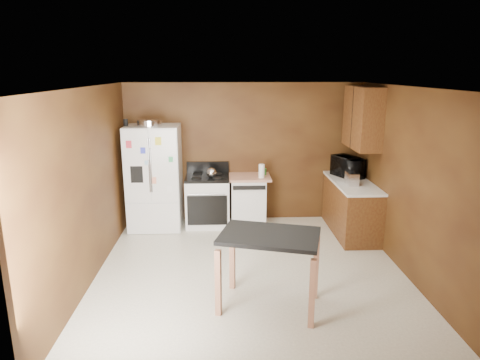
{
  "coord_description": "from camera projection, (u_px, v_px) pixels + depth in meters",
  "views": [
    {
      "loc": [
        -0.37,
        -5.37,
        2.7
      ],
      "look_at": [
        -0.11,
        0.85,
        1.1
      ],
      "focal_mm": 32.0,
      "sensor_mm": 36.0,
      "label": 1
    }
  ],
  "objects": [
    {
      "name": "right_cabinets",
      "position": [
        354.0,
        181.0,
        7.16
      ],
      "size": [
        0.63,
        1.58,
        2.45
      ],
      "color": "brown",
      "rests_on": "ground"
    },
    {
      "name": "microwave",
      "position": [
        348.0,
        168.0,
        7.43
      ],
      "size": [
        0.59,
        0.69,
        0.32
      ],
      "primitive_type": "imported",
      "rotation": [
        0.0,
        0.0,
        1.99
      ],
      "color": "black",
      "rests_on": "right_cabinets"
    },
    {
      "name": "roasting_pan",
      "position": [
        150.0,
        123.0,
        7.13
      ],
      "size": [
        0.42,
        0.42,
        0.1
      ],
      "primitive_type": "cylinder",
      "color": "silver",
      "rests_on": "refrigerator"
    },
    {
      "name": "gas_range",
      "position": [
        208.0,
        200.0,
        7.6
      ],
      "size": [
        0.76,
        0.68,
        1.1
      ],
      "color": "white",
      "rests_on": "ground"
    },
    {
      "name": "pen_cup",
      "position": [
        126.0,
        123.0,
        7.1
      ],
      "size": [
        0.08,
        0.08,
        0.12
      ],
      "primitive_type": "cylinder",
      "color": "black",
      "rests_on": "refrigerator"
    },
    {
      "name": "green_canister",
      "position": [
        263.0,
        172.0,
        7.63
      ],
      "size": [
        0.13,
        0.13,
        0.12
      ],
      "primitive_type": "cylinder",
      "rotation": [
        0.0,
        0.0,
        -0.32
      ],
      "color": "green",
      "rests_on": "dishwasher"
    },
    {
      "name": "toaster",
      "position": [
        352.0,
        179.0,
        6.92
      ],
      "size": [
        0.17,
        0.27,
        0.2
      ],
      "primitive_type": "cube",
      "rotation": [
        0.0,
        0.0,
        -0.01
      ],
      "color": "silver",
      "rests_on": "right_cabinets"
    },
    {
      "name": "floor",
      "position": [
        251.0,
        273.0,
        5.88
      ],
      "size": [
        4.5,
        4.5,
        0.0
      ],
      "primitive_type": "plane",
      "color": "silver",
      "rests_on": "ground"
    },
    {
      "name": "dishwasher",
      "position": [
        248.0,
        200.0,
        7.66
      ],
      "size": [
        0.78,
        0.63,
        0.89
      ],
      "color": "white",
      "rests_on": "ground"
    },
    {
      "name": "wall_back",
      "position": [
        243.0,
        153.0,
        7.75
      ],
      "size": [
        4.2,
        0.0,
        4.2
      ],
      "primitive_type": "plane",
      "rotation": [
        1.57,
        0.0,
        0.0
      ],
      "color": "#573817",
      "rests_on": "ground"
    },
    {
      "name": "paper_towel",
      "position": [
        262.0,
        171.0,
        7.4
      ],
      "size": [
        0.12,
        0.12,
        0.24
      ],
      "primitive_type": "cylinder",
      "rotation": [
        0.0,
        0.0,
        -0.16
      ],
      "color": "white",
      "rests_on": "dishwasher"
    },
    {
      "name": "ceiling",
      "position": [
        252.0,
        87.0,
        5.26
      ],
      "size": [
        4.5,
        4.5,
        0.0
      ],
      "primitive_type": "plane",
      "rotation": [
        3.14,
        0.0,
        0.0
      ],
      "color": "white",
      "rests_on": "ground"
    },
    {
      "name": "refrigerator",
      "position": [
        155.0,
        178.0,
        7.4
      ],
      "size": [
        0.9,
        0.8,
        1.8
      ],
      "color": "white",
      "rests_on": "ground"
    },
    {
      "name": "wall_front",
      "position": [
        270.0,
        259.0,
        3.39
      ],
      "size": [
        4.2,
        0.0,
        4.2
      ],
      "primitive_type": "plane",
      "rotation": [
        -1.57,
        0.0,
        0.0
      ],
      "color": "#573817",
      "rests_on": "ground"
    },
    {
      "name": "wall_right",
      "position": [
        409.0,
        183.0,
        5.65
      ],
      "size": [
        0.0,
        4.5,
        4.5
      ],
      "primitive_type": "plane",
      "rotation": [
        1.57,
        0.0,
        -1.57
      ],
      "color": "#573817",
      "rests_on": "ground"
    },
    {
      "name": "island",
      "position": [
        269.0,
        246.0,
        4.87
      ],
      "size": [
        1.26,
        1.01,
        0.91
      ],
      "color": "black",
      "rests_on": "ground"
    },
    {
      "name": "kettle",
      "position": [
        211.0,
        173.0,
        7.37
      ],
      "size": [
        0.18,
        0.18,
        0.18
      ],
      "primitive_type": "sphere",
      "color": "silver",
      "rests_on": "gas_range"
    },
    {
      "name": "wall_left",
      "position": [
        88.0,
        187.0,
        5.49
      ],
      "size": [
        0.0,
        4.5,
        4.5
      ],
      "primitive_type": "plane",
      "rotation": [
        1.57,
        0.0,
        1.57
      ],
      "color": "#573817",
      "rests_on": "ground"
    }
  ]
}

